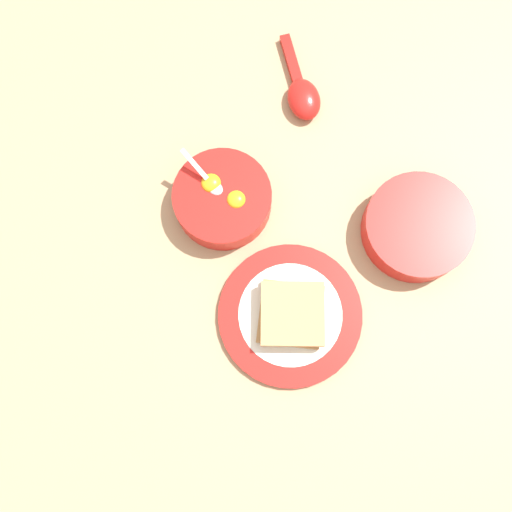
# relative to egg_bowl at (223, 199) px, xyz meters

# --- Properties ---
(ground_plane) EXTENTS (3.00, 3.00, 0.00)m
(ground_plane) POSITION_rel_egg_bowl_xyz_m (-0.16, -0.13, -0.03)
(ground_plane) COLOR tan
(egg_bowl) EXTENTS (0.15, 0.15, 0.08)m
(egg_bowl) POSITION_rel_egg_bowl_xyz_m (0.00, 0.00, 0.00)
(egg_bowl) COLOR red
(egg_bowl) RESTS_ON ground_plane
(toast_plate) EXTENTS (0.21, 0.21, 0.01)m
(toast_plate) POSITION_rel_egg_bowl_xyz_m (-0.19, 0.06, -0.02)
(toast_plate) COLOR red
(toast_plate) RESTS_ON ground_plane
(toast_sandwich) EXTENTS (0.13, 0.13, 0.03)m
(toast_sandwich) POSITION_rel_egg_bowl_xyz_m (-0.19, 0.06, 0.00)
(toast_sandwich) COLOR tan
(toast_sandwich) RESTS_ON toast_plate
(soup_spoon) EXTENTS (0.14, 0.11, 0.03)m
(soup_spoon) POSITION_rel_egg_bowl_xyz_m (0.02, -0.21, -0.01)
(soup_spoon) COLOR red
(soup_spoon) RESTS_ON ground_plane
(congee_bowl) EXTENTS (0.16, 0.16, 0.05)m
(congee_bowl) POSITION_rel_egg_bowl_xyz_m (-0.24, -0.15, -0.00)
(congee_bowl) COLOR red
(congee_bowl) RESTS_ON ground_plane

